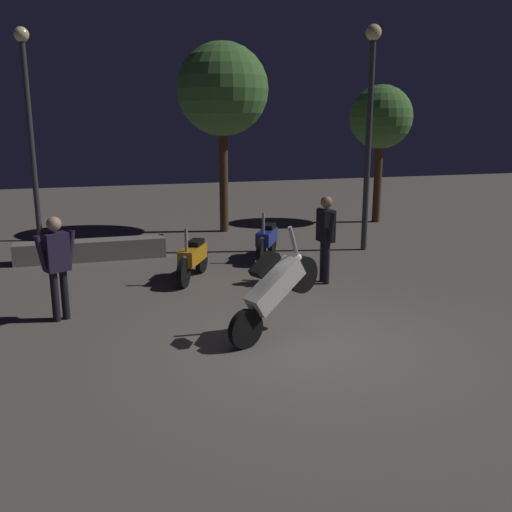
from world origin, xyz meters
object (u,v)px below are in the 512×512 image
(person_rider_beside, at_px, (57,259))
(person_bystander_far, at_px, (326,232))
(motorcycle_blue_parked_right, at_px, (267,240))
(streetlamp_far, at_px, (28,110))
(streetlamp_near, at_px, (370,112))
(motorcycle_orange_parked_left, at_px, (193,258))
(motorcycle_white_foreground, at_px, (275,289))

(person_rider_beside, bearing_deg, person_bystander_far, -108.01)
(motorcycle_blue_parked_right, bearing_deg, streetlamp_far, -94.33)
(person_rider_beside, distance_m, streetlamp_far, 6.85)
(motorcycle_blue_parked_right, distance_m, streetlamp_near, 3.79)
(motorcycle_orange_parked_left, height_order, motorcycle_blue_parked_right, same)
(motorcycle_white_foreground, bearing_deg, streetlamp_near, 26.85)
(motorcycle_blue_parked_right, height_order, streetlamp_near, streetlamp_near)
(person_rider_beside, bearing_deg, streetlamp_far, -20.27)
(motorcycle_orange_parked_left, height_order, person_bystander_far, person_bystander_far)
(motorcycle_orange_parked_left, distance_m, person_rider_beside, 3.00)
(motorcycle_blue_parked_right, bearing_deg, motorcycle_white_foreground, 14.28)
(motorcycle_blue_parked_right, bearing_deg, streetlamp_near, 125.07)
(motorcycle_blue_parked_right, distance_m, person_bystander_far, 2.27)
(motorcycle_blue_parked_right, relative_size, streetlamp_near, 0.29)
(motorcycle_white_foreground, xyz_separation_m, streetlamp_far, (-3.83, 8.06, 2.56))
(person_bystander_far, height_order, streetlamp_near, streetlamp_near)
(motorcycle_blue_parked_right, bearing_deg, motorcycle_orange_parked_left, -27.28)
(motorcycle_blue_parked_right, bearing_deg, person_rider_beside, -25.94)
(person_bystander_far, height_order, streetlamp_far, streetlamp_far)
(person_bystander_far, bearing_deg, motorcycle_orange_parked_left, 155.34)
(person_rider_beside, relative_size, streetlamp_near, 0.32)
(person_bystander_far, bearing_deg, streetlamp_near, 45.56)
(motorcycle_orange_parked_left, relative_size, person_rider_beside, 0.90)
(motorcycle_white_foreground, xyz_separation_m, motorcycle_blue_parked_right, (1.28, 4.59, -0.31))
(streetlamp_near, bearing_deg, streetlamp_far, 157.01)
(person_rider_beside, bearing_deg, streetlamp_near, -92.59)
(person_rider_beside, xyz_separation_m, streetlamp_near, (6.83, 3.16, 2.26))
(person_bystander_far, relative_size, streetlamp_far, 0.32)
(streetlamp_far, bearing_deg, person_rider_beside, -82.85)
(motorcycle_white_foreground, xyz_separation_m, streetlamp_near, (3.80, 4.82, 2.51))
(motorcycle_orange_parked_left, height_order, person_rider_beside, person_rider_beside)
(person_bystander_far, xyz_separation_m, streetlamp_far, (-5.63, 5.60, 2.29))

